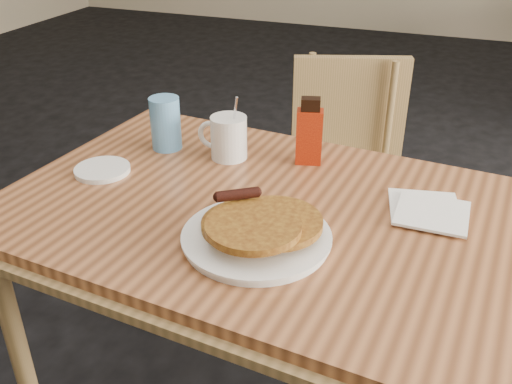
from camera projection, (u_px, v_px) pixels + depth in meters
main_table at (262, 222)px, 1.25m from camera, size 1.23×0.89×0.75m
chair_main_far at (339, 164)px, 1.95m from camera, size 0.49×0.50×0.86m
pancake_plate at (257, 231)px, 1.09m from camera, size 0.29×0.29×0.09m
coffee_mug at (228, 137)px, 1.41m from camera, size 0.13×0.09×0.17m
syrup_bottle at (309, 133)px, 1.38m from camera, size 0.07×0.06×0.17m
napkin_stack at (428, 210)px, 1.20m from camera, size 0.18×0.19×0.01m
blue_tumbler at (166, 123)px, 1.46m from camera, size 0.08×0.08×0.14m
side_saucer at (102, 170)px, 1.36m from camera, size 0.16×0.16×0.01m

